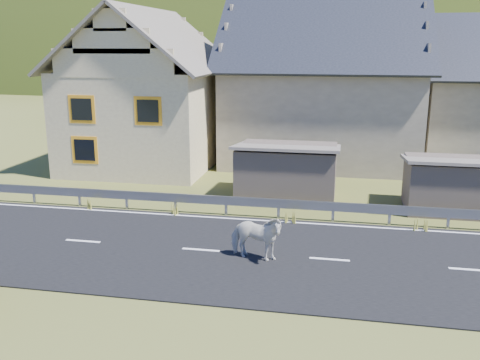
# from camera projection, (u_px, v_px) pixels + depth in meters

# --- Properties ---
(ground) EXTENTS (160.00, 160.00, 0.00)m
(ground) POSITION_uv_depth(u_px,v_px,m) (329.00, 261.00, 16.06)
(ground) COLOR #3E4316
(ground) RESTS_ON ground
(road) EXTENTS (60.00, 7.00, 0.04)m
(road) POSITION_uv_depth(u_px,v_px,m) (329.00, 260.00, 16.06)
(road) COLOR black
(road) RESTS_ON ground
(lane_markings) EXTENTS (60.00, 6.60, 0.01)m
(lane_markings) POSITION_uv_depth(u_px,v_px,m) (329.00, 259.00, 16.05)
(lane_markings) COLOR silver
(lane_markings) RESTS_ON road
(guardrail) EXTENTS (28.10, 0.09, 0.75)m
(guardrail) POSITION_uv_depth(u_px,v_px,m) (333.00, 207.00, 19.42)
(guardrail) COLOR #93969B
(guardrail) RESTS_ON ground
(shed_left) EXTENTS (4.30, 3.30, 2.40)m
(shed_left) POSITION_uv_depth(u_px,v_px,m) (287.00, 172.00, 22.34)
(shed_left) COLOR brown
(shed_left) RESTS_ON ground
(shed_right) EXTENTS (3.80, 2.90, 2.20)m
(shed_right) POSITION_uv_depth(u_px,v_px,m) (453.00, 185.00, 20.69)
(shed_right) COLOR brown
(shed_right) RESTS_ON ground
(house_cream) EXTENTS (7.80, 9.80, 8.30)m
(house_cream) POSITION_uv_depth(u_px,v_px,m) (149.00, 82.00, 28.23)
(house_cream) COLOR beige
(house_cream) RESTS_ON ground
(house_stone_a) EXTENTS (10.80, 9.80, 8.90)m
(house_stone_a) POSITION_uv_depth(u_px,v_px,m) (323.00, 75.00, 29.36)
(house_stone_a) COLOR gray
(house_stone_a) RESTS_ON ground
(mountain) EXTENTS (440.00, 280.00, 260.00)m
(mountain) POSITION_uv_depth(u_px,v_px,m) (357.00, 119.00, 191.25)
(mountain) COLOR #2E3F12
(mountain) RESTS_ON ground
(conifer_patch) EXTENTS (76.00, 50.00, 28.00)m
(conifer_patch) POSITION_uv_depth(u_px,v_px,m) (115.00, 45.00, 129.32)
(conifer_patch) COLOR black
(conifer_patch) RESTS_ON ground
(horse) EXTENTS (1.06, 1.81, 1.44)m
(horse) POSITION_uv_depth(u_px,v_px,m) (256.00, 237.00, 15.87)
(horse) COLOR beige
(horse) RESTS_ON road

